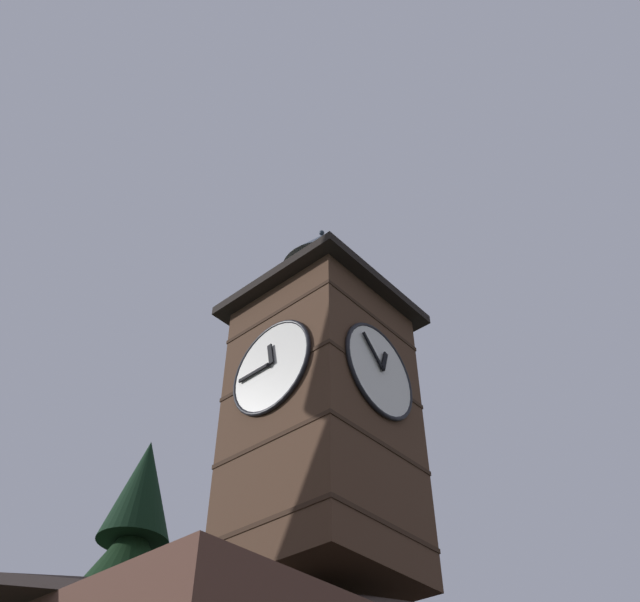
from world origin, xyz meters
name	(u,v)px	position (x,y,z in m)	size (l,w,h in m)	color
clock_tower	(322,401)	(1.65, -1.24, 11.03)	(4.08, 4.08, 10.38)	#4C3323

